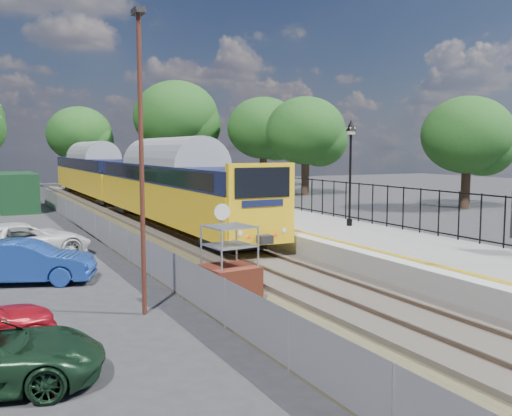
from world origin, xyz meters
TOP-DOWN VIEW (x-y plane):
  - ground at (0.00, 0.00)m, footprint 120.00×120.00m
  - track_bed at (-0.47, 9.67)m, footprint 5.90×80.00m
  - platform at (4.20, 8.00)m, footprint 5.00×70.00m
  - platform_edge at (2.14, 8.00)m, footprint 0.90×70.00m
  - victorian_lamp_north at (5.30, 6.00)m, footprint 0.44×0.44m
  - palisade_fence at (6.55, 2.24)m, footprint 0.12×26.00m
  - wire_fence at (-4.20, 12.00)m, footprint 0.06×52.00m
  - tree_line at (1.40, 42.00)m, footprint 56.80×43.80m
  - train at (0.00, 24.58)m, footprint 2.82×40.83m
  - brick_plinth at (-3.18, -0.02)m, footprint 1.49×1.49m
  - speed_sign at (-2.50, 2.05)m, footprint 0.52×0.12m
  - carpark_lamp at (-5.60, -0.03)m, footprint 0.25×0.50m
  - car_blue at (-8.00, 4.99)m, footprint 4.44×2.85m
  - car_white at (-7.79, 9.17)m, footprint 5.67×3.67m

SIDE VIEW (x-z plane):
  - ground at x=0.00m, z-range 0.00..0.00m
  - track_bed at x=-0.47m, z-range -0.05..0.24m
  - platform at x=4.20m, z-range 0.00..0.90m
  - wire_fence at x=-4.20m, z-range 0.00..1.20m
  - car_blue at x=-8.00m, z-range 0.00..1.38m
  - car_white at x=-7.79m, z-range 0.00..1.45m
  - platform_edge at x=2.14m, z-range 0.90..0.91m
  - brick_plinth at x=-3.18m, z-range -0.04..2.15m
  - speed_sign at x=-2.50m, z-range 0.44..3.00m
  - palisade_fence at x=6.55m, z-range 0.84..2.84m
  - train at x=0.00m, z-range 0.59..4.09m
  - victorian_lamp_north at x=5.30m, z-range 2.00..6.60m
  - carpark_lamp at x=-5.60m, z-range 0.50..8.19m
  - tree_line at x=1.40m, z-range 0.67..12.55m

